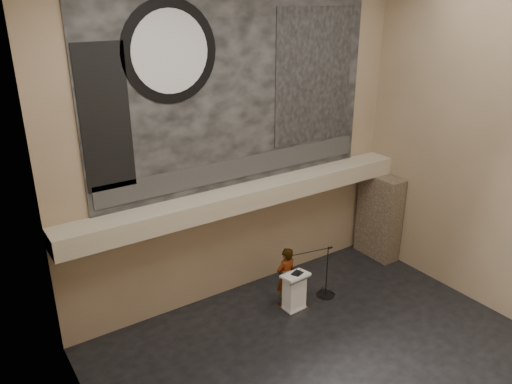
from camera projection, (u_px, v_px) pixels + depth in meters
floor at (334, 365)px, 11.41m from camera, size 10.00×10.00×0.00m
wall_back at (239, 145)px, 12.92m from camera, size 10.00×0.02×8.50m
wall_left at (93, 264)px, 7.25m from camera, size 0.02×8.00×8.50m
wall_right at (494, 151)px, 12.42m from camera, size 0.02×8.00×8.50m
soffit at (248, 196)px, 13.09m from camera, size 10.00×0.80×0.50m
sprinkler_left at (194, 221)px, 12.33m from camera, size 0.04×0.04×0.06m
sprinkler_right at (305, 192)px, 14.14m from camera, size 0.04×0.04×0.06m
banner at (239, 89)px, 12.35m from camera, size 8.00×0.05×5.00m
banner_text_strip at (241, 168)px, 13.08m from camera, size 7.76×0.02×0.55m
banner_clock_rim at (170, 52)px, 11.02m from camera, size 2.30×0.02×2.30m
banner_clock_face at (171, 52)px, 11.01m from camera, size 1.84×0.02×1.84m
banner_building_print at (314, 77)px, 13.53m from camera, size 2.60×0.02×3.60m
banner_brick_print at (105, 119)px, 10.68m from camera, size 1.10×0.02×3.20m
stone_pier at (379, 216)px, 15.74m from camera, size 0.60×1.40×2.70m
lectern at (294, 292)px, 13.20m from camera, size 0.71×0.52×1.13m
binder at (297, 273)px, 12.98m from camera, size 0.35×0.31×0.04m
papers at (290, 275)px, 12.92m from camera, size 0.25×0.30×0.00m
speaker_person at (286, 277)px, 13.32m from camera, size 0.65×0.45×1.72m
mic_stand at (324, 288)px, 13.94m from camera, size 1.55×0.53×1.53m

